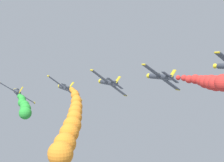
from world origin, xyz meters
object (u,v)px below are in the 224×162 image
Objects in this scene: airplane_lead at (17,92)px; airplane_left_inner at (65,88)px; airplane_right_inner at (108,82)px; airplane_left_outer at (160,77)px.

airplane_left_inner reaches higher than airplane_lead.
airplane_lead is at bearing 148.74° from airplane_left_inner.
airplane_lead is 1.00× the size of airplane_right_inner.
airplane_left_outer is at bearing -40.86° from airplane_left_inner.
airplane_lead is at bearing 142.46° from airplane_left_outer.
airplane_left_outer is (26.63, -20.46, 3.99)m from airplane_lead.
airplane_left_inner is 22.18m from airplane_left_outer.
airplane_left_inner is at bearing 134.41° from airplane_right_inner.
airplane_left_outer reaches higher than airplane_right_inner.
airplane_right_inner is at bearing -38.23° from airplane_lead.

